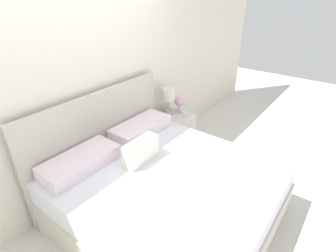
% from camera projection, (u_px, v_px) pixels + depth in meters
% --- Properties ---
extents(ground_plane, '(12.00, 12.00, 0.00)m').
position_uv_depth(ground_plane, '(106.00, 181.00, 3.36)').
color(ground_plane, silver).
extents(wall_back, '(8.00, 0.06, 2.60)m').
position_uv_depth(wall_back, '(88.00, 83.00, 2.78)').
color(wall_back, silver).
rests_on(wall_back, ground_plane).
extents(bed, '(1.89, 2.00, 1.21)m').
position_uv_depth(bed, '(162.00, 192.00, 2.71)').
color(bed, beige).
rests_on(bed, ground_plane).
extents(nightstand, '(0.43, 0.46, 0.54)m').
position_uv_depth(nightstand, '(176.00, 132.00, 3.95)').
color(nightstand, silver).
rests_on(nightstand, ground_plane).
extents(table_lamp, '(0.19, 0.19, 0.41)m').
position_uv_depth(table_lamp, '(169.00, 98.00, 3.73)').
color(table_lamp, '#A8B2BC').
rests_on(table_lamp, nightstand).
extents(flower_vase, '(0.15, 0.15, 0.25)m').
position_uv_depth(flower_vase, '(180.00, 102.00, 3.88)').
color(flower_vase, silver).
rests_on(flower_vase, nightstand).
extents(teacup, '(0.13, 0.13, 0.06)m').
position_uv_depth(teacup, '(185.00, 114.00, 3.82)').
color(teacup, white).
rests_on(teacup, nightstand).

